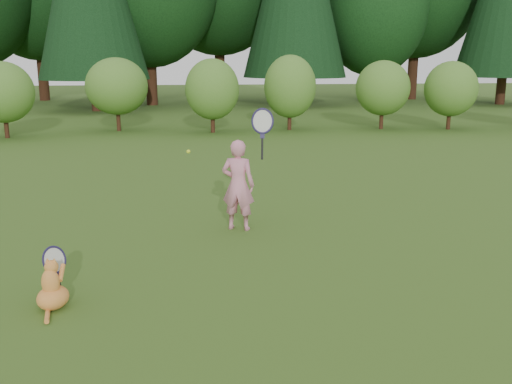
{
  "coord_description": "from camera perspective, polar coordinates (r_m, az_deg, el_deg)",
  "views": [
    {
      "loc": [
        -0.74,
        -6.63,
        2.45
      ],
      "look_at": [
        0.2,
        0.8,
        0.7
      ],
      "focal_mm": 40.0,
      "sensor_mm": 36.0,
      "label": 1
    }
  ],
  "objects": [
    {
      "name": "ground",
      "position": [
        7.11,
        -0.8,
        -7.02
      ],
      "size": [
        100.0,
        100.0,
        0.0
      ],
      "primitive_type": "plane",
      "color": "#2B5116",
      "rests_on": "ground"
    },
    {
      "name": "shrub_row",
      "position": [
        19.67,
        -5.12,
        10.06
      ],
      "size": [
        28.0,
        3.0,
        2.8
      ],
      "primitive_type": null,
      "color": "#497C26",
      "rests_on": "ground"
    },
    {
      "name": "child",
      "position": [
        8.27,
        -1.72,
        0.91
      ],
      "size": [
        0.79,
        0.54,
        1.99
      ],
      "rotation": [
        0.0,
        0.0,
        2.78
      ],
      "color": "pink",
      "rests_on": "ground"
    },
    {
      "name": "cat",
      "position": [
        6.14,
        -19.74,
        -8.49
      ],
      "size": [
        0.46,
        0.78,
        0.7
      ],
      "rotation": [
        0.0,
        0.0,
        -0.26
      ],
      "color": "#C37225",
      "rests_on": "ground"
    },
    {
      "name": "tennis_ball",
      "position": [
        8.75,
        -6.78,
        4.04
      ],
      "size": [
        0.06,
        0.06,
        0.06
      ],
      "color": "#D3E61B",
      "rests_on": "ground"
    }
  ]
}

